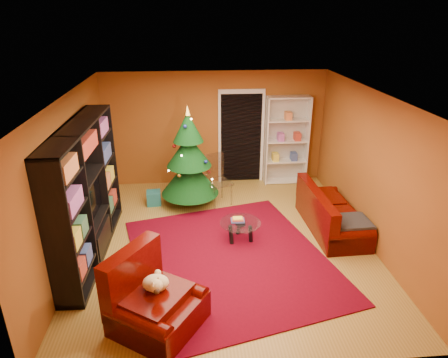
{
  "coord_description": "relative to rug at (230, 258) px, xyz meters",
  "views": [
    {
      "loc": [
        -0.57,
        -6.07,
        3.82
      ],
      "look_at": [
        0.0,
        0.4,
        1.05
      ],
      "focal_mm": 32.0,
      "sensor_mm": 36.0,
      "label": 1
    }
  ],
  "objects": [
    {
      "name": "wall_left",
      "position": [
        -2.55,
        0.53,
        1.29
      ],
      "size": [
        0.05,
        5.5,
        2.6
      ],
      "primitive_type": "cube",
      "color": "#95521D",
      "rests_on": "ground"
    },
    {
      "name": "christmas_tree",
      "position": [
        -0.63,
        2.1,
        1.02
      ],
      "size": [
        1.56,
        1.56,
        2.14
      ],
      "primitive_type": null,
      "rotation": [
        0.0,
        0.0,
        0.39
      ],
      "color": "#093710",
      "rests_on": "floor"
    },
    {
      "name": "wall_right",
      "position": [
        2.5,
        0.53,
        1.29
      ],
      "size": [
        0.05,
        5.5,
        2.6
      ],
      "primitive_type": "cube",
      "color": "#95521D",
      "rests_on": "ground"
    },
    {
      "name": "coffee_table",
      "position": [
        0.24,
        0.56,
        0.18
      ],
      "size": [
        0.75,
        0.75,
        0.45
      ],
      "primitive_type": null,
      "rotation": [
        0.0,
        0.0,
        -0.03
      ],
      "color": "gray",
      "rests_on": "rug"
    },
    {
      "name": "white_bookshelf",
      "position": [
        1.62,
        3.1,
        1.01
      ],
      "size": [
        0.97,
        0.35,
        2.1
      ],
      "primitive_type": null,
      "rotation": [
        0.0,
        0.0,
        0.0
      ],
      "color": "white",
      "rests_on": "floor"
    },
    {
      "name": "sofa",
      "position": [
        2.0,
        0.83,
        0.39
      ],
      "size": [
        0.9,
        1.89,
        0.8
      ],
      "primitive_type": null,
      "rotation": [
        0.0,
        0.0,
        1.6
      ],
      "color": "#3D0401",
      "rests_on": "rug"
    },
    {
      "name": "doorway",
      "position": [
        0.58,
        3.26,
        1.04
      ],
      "size": [
        1.06,
        0.6,
        2.16
      ],
      "primitive_type": null,
      "color": "black",
      "rests_on": "floor"
    },
    {
      "name": "ceiling",
      "position": [
        -0.02,
        0.53,
        2.61
      ],
      "size": [
        5.0,
        5.5,
        0.05
      ],
      "primitive_type": "cube",
      "color": "silver",
      "rests_on": "wall_back"
    },
    {
      "name": "media_unit",
      "position": [
        -2.3,
        0.41,
        1.1
      ],
      "size": [
        0.53,
        2.9,
        2.22
      ],
      "primitive_type": null,
      "rotation": [
        0.0,
        0.0,
        -0.03
      ],
      "color": "black",
      "rests_on": "floor"
    },
    {
      "name": "wall_back",
      "position": [
        -0.02,
        3.3,
        1.29
      ],
      "size": [
        5.0,
        0.05,
        2.6
      ],
      "primitive_type": "cube",
      "color": "#95521D",
      "rests_on": "ground"
    },
    {
      "name": "gift_box_red",
      "position": [
        -0.85,
        2.64,
        0.09
      ],
      "size": [
        0.21,
        0.21,
        0.2
      ],
      "primitive_type": "cube",
      "rotation": [
        0.0,
        0.0,
        0.07
      ],
      "color": "#A22917",
      "rests_on": "floor"
    },
    {
      "name": "floor",
      "position": [
        -0.02,
        0.53,
        -0.04
      ],
      "size": [
        5.0,
        5.5,
        0.05
      ],
      "primitive_type": "cube",
      "color": "olive",
      "rests_on": "ground"
    },
    {
      "name": "armchair",
      "position": [
        -1.08,
        -1.43,
        0.41
      ],
      "size": [
        1.51,
        1.51,
        0.85
      ],
      "primitive_type": null,
      "rotation": [
        0.0,
        0.0,
        0.98
      ],
      "color": "#3D0401",
      "rests_on": "rug"
    },
    {
      "name": "dog",
      "position": [
        -1.09,
        -1.37,
        0.62
      ],
      "size": [
        0.47,
        0.5,
        0.28
      ],
      "primitive_type": null,
      "rotation": [
        0.0,
        0.0,
        0.98
      ],
      "color": "beige",
      "rests_on": "armchair"
    },
    {
      "name": "gift_box_green",
      "position": [
        -0.65,
        2.28,
        0.1
      ],
      "size": [
        0.3,
        0.3,
        0.23
      ],
      "primitive_type": "cube",
      "rotation": [
        0.0,
        0.0,
        0.38
      ],
      "color": "#1D5327",
      "rests_on": "floor"
    },
    {
      "name": "rug",
      "position": [
        0.0,
        0.0,
        0.0
      ],
      "size": [
        3.8,
        4.16,
        0.02
      ],
      "primitive_type": "cube",
      "rotation": [
        0.0,
        0.0,
        0.24
      ],
      "color": "#5F0214",
      "rests_on": "floor"
    },
    {
      "name": "acrylic_chair",
      "position": [
        -0.04,
        2.09,
        0.47
      ],
      "size": [
        0.67,
        0.69,
        0.96
      ],
      "primitive_type": null,
      "rotation": [
        0.0,
        0.0,
        0.43
      ],
      "color": "#66605B",
      "rests_on": "rug"
    },
    {
      "name": "gift_box_teal",
      "position": [
        -1.41,
        2.15,
        0.13
      ],
      "size": [
        0.31,
        0.31,
        0.29
      ],
      "primitive_type": "cube",
      "rotation": [
        0.0,
        0.0,
        0.08
      ],
      "color": "#186871",
      "rests_on": "floor"
    }
  ]
}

